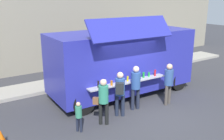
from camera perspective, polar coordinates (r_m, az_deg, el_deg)
ground_plane at (r=9.62m, az=8.03°, el=-9.79°), size 60.00×60.00×0.00m
curb_strip at (r=12.21m, az=-20.84°, el=-4.62°), size 28.00×1.60×0.15m
food_truck_main at (r=11.06m, az=2.35°, el=2.23°), size 6.34×3.13×3.47m
traffic_cone_orange at (r=8.26m, az=-23.79°, el=-13.58°), size 0.36×0.36×0.55m
trash_bin at (r=15.25m, az=8.02°, el=2.09°), size 0.60×0.60×1.05m
customer_front_ordering at (r=9.60m, az=5.34°, el=-3.13°), size 0.36×0.35×1.72m
customer_mid_with_backpack at (r=8.98m, az=1.80°, el=-4.48°), size 0.49×0.53×1.67m
customer_rear_waiting at (r=8.46m, az=-2.02°, el=-6.29°), size 0.48×0.45×1.61m
customer_extra_browsing at (r=10.25m, az=12.60°, el=-2.31°), size 0.35×0.34×1.69m
child_near_queue at (r=8.20m, az=-7.48°, el=-9.79°), size 0.21×0.21×1.03m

